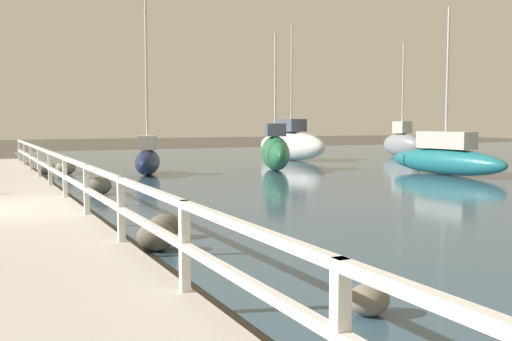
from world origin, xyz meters
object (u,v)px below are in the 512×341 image
object	(u,v)px
sailboat_gray	(402,143)
sailboat_teal	(445,158)
sailboat_white	(291,144)
sailboat_navy	(148,159)
sailboat_green	(275,151)

from	to	relation	value
sailboat_gray	sailboat_teal	bearing A→B (deg)	-120.22
sailboat_white	sailboat_teal	bearing A→B (deg)	-93.58
sailboat_teal	sailboat_white	xyz separation A→B (m)	(-1.03, 10.42, 0.19)
sailboat_teal	sailboat_gray	distance (m)	12.02
sailboat_navy	sailboat_gray	size ratio (longest dim) A/B	1.03
sailboat_teal	sailboat_white	distance (m)	10.47
sailboat_teal	sailboat_green	distance (m)	6.90
sailboat_green	sailboat_gray	bearing A→B (deg)	48.04
sailboat_white	sailboat_gray	distance (m)	7.30
sailboat_green	sailboat_navy	bearing A→B (deg)	-157.45
sailboat_gray	sailboat_navy	bearing A→B (deg)	-160.90
sailboat_navy	sailboat_teal	bearing A→B (deg)	-5.01
sailboat_green	sailboat_gray	world-z (taller)	sailboat_gray
sailboat_teal	sailboat_white	bearing A→B (deg)	92.08
sailboat_gray	sailboat_green	bearing A→B (deg)	-153.08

